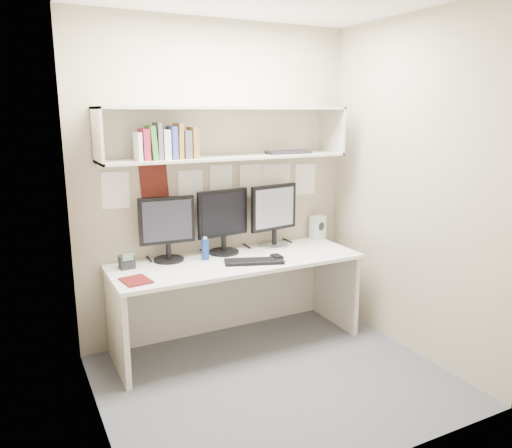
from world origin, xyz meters
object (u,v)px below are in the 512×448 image
monitor_left (167,227)px  speaker (318,227)px  monitor_center (223,220)px  keyboard (254,261)px  maroon_notebook (136,281)px  monitor_right (274,214)px  desk_phone (127,262)px  desk (237,302)px

monitor_left → speaker: monitor_left is taller
monitor_center → keyboard: size_ratio=1.16×
speaker → maroon_notebook: (-1.79, -0.42, -0.10)m
monitor_right → desk_phone: size_ratio=4.19×
desk → monitor_left: (-0.50, 0.22, 0.64)m
keyboard → monitor_left: bearing=166.8°
monitor_center → maroon_notebook: monitor_center is taller
maroon_notebook → desk_phone: (0.01, 0.32, 0.04)m
speaker → desk_phone: 1.78m
maroon_notebook → monitor_right: bearing=8.0°
desk → keyboard: keyboard is taller
maroon_notebook → monitor_left: bearing=39.0°
speaker → desk_phone: bearing=166.0°
monitor_left → monitor_center: bearing=4.8°
monitor_left → monitor_right: size_ratio=0.94×
desk → monitor_left: bearing=156.2°
monitor_left → maroon_notebook: size_ratio=2.33×
monitor_center → maroon_notebook: bearing=-163.0°
desk → monitor_right: size_ratio=3.70×
keyboard → monitor_right: bearing=63.7°
monitor_center → maroon_notebook: 0.95m
monitor_center → monitor_right: 0.48m
monitor_right → maroon_notebook: 1.39m
desk → maroon_notebook: maroon_notebook is taller
keyboard → desk_phone: 0.97m
desk → speaker: size_ratio=9.15×
monitor_left → monitor_right: monitor_right is taller
monitor_left → keyboard: size_ratio=1.11×
monitor_left → desk_phone: size_ratio=3.95×
monitor_left → monitor_right: 0.95m
desk → monitor_center: monitor_center is taller
desk → desk_phone: bearing=169.3°
desk → monitor_right: 0.83m
monitor_left → maroon_notebook: 0.59m
monitor_right → desk: bearing=-163.8°
monitor_left → desk_phone: monitor_left is taller
speaker → desk_phone: (-1.78, -0.09, -0.06)m
desk → monitor_right: bearing=25.5°
desk → monitor_left: monitor_left is taller
desk → keyboard: size_ratio=4.36×
monitor_right → speaker: 0.51m
monitor_left → keyboard: 0.73m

